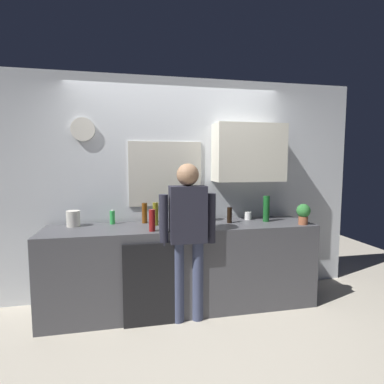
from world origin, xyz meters
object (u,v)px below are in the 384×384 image
(bottle_dark_sauce, at_px, (230,215))
(dish_soap, at_px, (112,217))
(bottle_amber_beer, at_px, (145,213))
(person_at_sink, at_px, (188,229))
(bottle_green_wine, at_px, (266,209))
(coffee_maker, at_px, (198,209))
(bottle_clear_soda, at_px, (182,211))
(storage_canister, at_px, (73,219))
(bottle_red_vinegar, at_px, (152,220))
(cup_white_mug, at_px, (248,216))
(potted_plant, at_px, (303,213))
(bottle_olive_oil, at_px, (156,214))

(bottle_dark_sauce, height_order, dish_soap, same)
(bottle_amber_beer, relative_size, person_at_sink, 0.14)
(bottle_green_wine, bearing_deg, coffee_maker, 166.57)
(bottle_clear_soda, height_order, storage_canister, bottle_clear_soda)
(bottle_red_vinegar, height_order, dish_soap, bottle_red_vinegar)
(coffee_maker, distance_m, bottle_clear_soda, 0.22)
(bottle_green_wine, bearing_deg, bottle_red_vinegar, -170.10)
(bottle_clear_soda, relative_size, dish_soap, 1.56)
(bottle_amber_beer, distance_m, cup_white_mug, 1.23)
(dish_soap, relative_size, storage_canister, 1.06)
(bottle_green_wine, bearing_deg, bottle_dark_sauce, 179.80)
(bottle_dark_sauce, height_order, storage_canister, bottle_dark_sauce)
(bottle_red_vinegar, height_order, storage_canister, bottle_red_vinegar)
(bottle_green_wine, bearing_deg, bottle_amber_beer, 172.16)
(bottle_green_wine, height_order, storage_canister, bottle_green_wine)
(potted_plant, height_order, storage_canister, potted_plant)
(bottle_olive_oil, height_order, storage_canister, bottle_olive_oil)
(bottle_red_vinegar, bearing_deg, dish_soap, 133.10)
(cup_white_mug, xyz_separation_m, potted_plant, (0.49, -0.38, 0.08))
(bottle_dark_sauce, height_order, bottle_green_wine, bottle_green_wine)
(coffee_maker, bearing_deg, bottle_olive_oil, -164.32)
(storage_canister, bearing_deg, bottle_red_vinegar, -25.95)
(person_at_sink, bearing_deg, storage_canister, 148.13)
(bottle_clear_soda, xyz_separation_m, bottle_green_wine, (0.98, -0.09, 0.01))
(bottle_clear_soda, bearing_deg, potted_plant, -14.50)
(dish_soap, bearing_deg, person_at_sink, -35.12)
(coffee_maker, bearing_deg, cup_white_mug, -4.19)
(bottle_dark_sauce, xyz_separation_m, storage_canister, (-1.71, 0.16, -0.01))
(bottle_amber_beer, bearing_deg, bottle_green_wine, -7.84)
(bottle_dark_sauce, bearing_deg, dish_soap, 171.17)
(bottle_clear_soda, distance_m, storage_canister, 1.18)
(bottle_olive_oil, xyz_separation_m, potted_plant, (1.61, -0.29, 0.01))
(bottle_green_wine, xyz_separation_m, cup_white_mug, (-0.17, 0.14, -0.10))
(bottle_olive_oil, height_order, bottle_green_wine, bottle_green_wine)
(bottle_clear_soda, height_order, potted_plant, bottle_clear_soda)
(bottle_olive_oil, bearing_deg, coffee_maker, 15.68)
(bottle_amber_beer, xyz_separation_m, person_at_sink, (0.40, -0.52, -0.09))
(bottle_amber_beer, height_order, bottle_green_wine, bottle_green_wine)
(bottle_olive_oil, bearing_deg, potted_plant, -10.14)
(bottle_amber_beer, xyz_separation_m, storage_canister, (-0.76, -0.03, -0.03))
(bottle_red_vinegar, bearing_deg, coffee_maker, 36.63)
(bottle_red_vinegar, xyz_separation_m, cup_white_mug, (1.17, 0.37, -0.06))
(storage_canister, bearing_deg, bottle_olive_oil, -7.82)
(dish_soap, bearing_deg, bottle_dark_sauce, -8.83)
(bottle_olive_oil, relative_size, person_at_sink, 0.16)
(bottle_dark_sauce, distance_m, bottle_red_vinegar, 0.92)
(coffee_maker, height_order, bottle_red_vinegar, coffee_maker)
(bottle_green_wine, bearing_deg, person_at_sink, -161.77)
(bottle_dark_sauce, distance_m, storage_canister, 1.71)
(coffee_maker, bearing_deg, bottle_clear_soda, -155.99)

